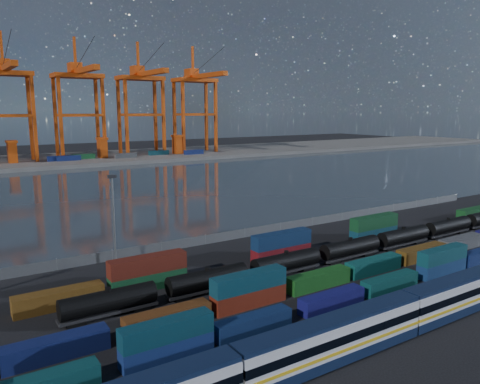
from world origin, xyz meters
TOP-DOWN VIEW (x-y plane):
  - ground at (0.00, 0.00)m, footprint 700.00×700.00m
  - harbor_water at (0.00, 105.00)m, footprint 700.00×700.00m
  - far_quay at (0.00, 210.00)m, footprint 700.00×70.00m
  - passenger_train at (-20.59, -21.18)m, footprint 77.73×3.18m
  - container_row_south at (-22.33, -10.33)m, footprint 139.73×2.23m
  - container_row_mid at (3.95, -3.25)m, footprint 141.17×2.40m
  - container_row_north at (-7.86, 11.03)m, footprint 142.47×2.54m
  - tanker_string at (8.45, 4.36)m, footprint 106.68×2.94m
  - waterfront_fence at (-0.00, 28.00)m, footprint 160.12×0.12m
  - yard_light_mast at (-30.00, 26.00)m, footprint 1.60×0.40m
  - gantry_cranes at (-7.50, 203.25)m, footprint 200.41×48.78m
  - quay_containers at (-11.00, 195.46)m, footprint 172.58×10.99m
  - straddle_carriers at (-2.50, 200.00)m, footprint 140.00×7.00m

SIDE VIEW (x-z plane):
  - ground at x=0.00m, z-range 0.00..0.00m
  - harbor_water at x=0.00m, z-range 0.01..0.01m
  - far_quay at x=0.00m, z-range 0.00..2.00m
  - waterfront_fence at x=0.00m, z-range -0.10..2.10m
  - container_row_mid at x=3.95m, z-range -1.06..4.04m
  - container_row_south at x=-22.33m, z-range -0.51..4.25m
  - tanker_string at x=8.45m, z-range 0.01..4.21m
  - container_row_north at x=-7.86m, z-range -0.45..4.96m
  - passenger_train at x=-20.59m, z-range 0.01..5.46m
  - quay_containers at x=-11.00m, z-range 2.00..4.60m
  - straddle_carriers at x=-2.50m, z-range 2.27..13.37m
  - yard_light_mast at x=-30.00m, z-range 1.00..17.60m
  - gantry_cranes at x=-7.50m, z-range 7.46..73.52m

